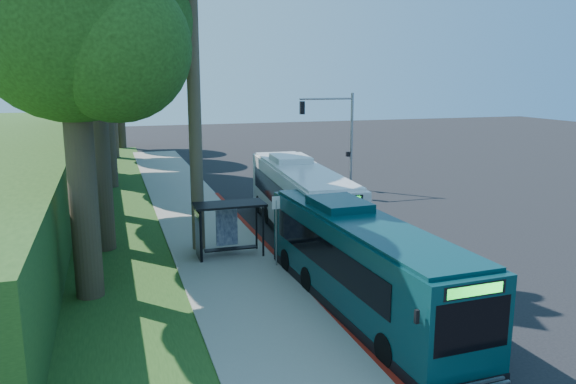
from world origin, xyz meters
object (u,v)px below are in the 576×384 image
object	(u,v)px
bus_shelter	(223,219)
white_bus	(300,198)
teal_bus	(361,261)
pickup	(331,187)

from	to	relation	value
bus_shelter	white_bus	xyz separation A→B (m)	(4.66, 2.92, 0.07)
bus_shelter	teal_bus	distance (m)	7.97
bus_shelter	white_bus	size ratio (longest dim) A/B	0.24
bus_shelter	teal_bus	world-z (taller)	teal_bus
pickup	teal_bus	bearing A→B (deg)	-106.30
bus_shelter	pickup	world-z (taller)	bus_shelter
bus_shelter	teal_bus	xyz separation A→B (m)	(3.47, -7.18, -0.05)
bus_shelter	white_bus	bearing A→B (deg)	32.08
teal_bus	pickup	world-z (taller)	teal_bus
teal_bus	white_bus	bearing A→B (deg)	81.33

